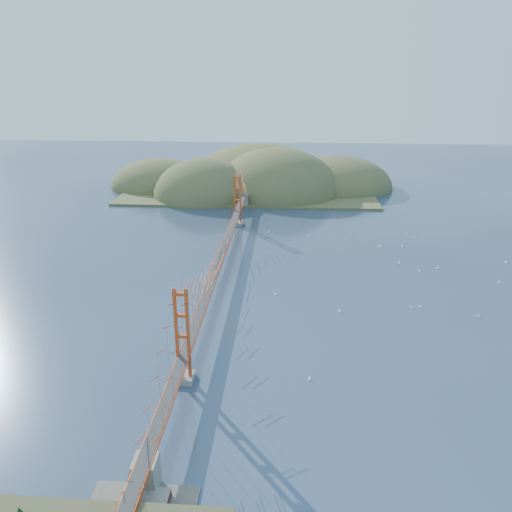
# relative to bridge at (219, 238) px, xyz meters

# --- Properties ---
(ground) EXTENTS (320.00, 320.00, 0.00)m
(ground) POSITION_rel_bridge_xyz_m (0.00, -0.18, -7.01)
(ground) COLOR #283851
(ground) RESTS_ON ground
(bridge) EXTENTS (2.20, 94.40, 12.00)m
(bridge) POSITION_rel_bridge_xyz_m (0.00, 0.00, 0.00)
(bridge) COLOR gray
(bridge) RESTS_ON ground
(fort) EXTENTS (3.70, 2.30, 1.75)m
(fort) POSITION_rel_bridge_xyz_m (0.40, -47.98, -6.34)
(fort) COLOR maroon
(fort) RESTS_ON ground
(far_headlands) EXTENTS (84.00, 58.00, 25.00)m
(far_headlands) POSITION_rel_bridge_xyz_m (2.21, 68.33, -7.01)
(far_headlands) COLOR brown
(far_headlands) RESTS_ON ground
(sailboat_17) EXTENTS (0.63, 0.59, 0.71)m
(sailboat_17) POSITION_rel_bridge_xyz_m (37.19, 26.14, -6.85)
(sailboat_17) COLOR white
(sailboat_17) RESTS_ON ground
(sailboat_1) EXTENTS (0.55, 0.55, 0.57)m
(sailboat_1) POSITION_rel_bridge_xyz_m (30.27, -9.68, -6.87)
(sailboat_1) COLOR white
(sailboat_1) RESTS_ON ground
(sailboat_12) EXTENTS (0.65, 0.65, 0.73)m
(sailboat_12) POSITION_rel_bridge_xyz_m (24.98, 24.73, -6.85)
(sailboat_12) COLOR white
(sailboat_12) RESTS_ON ground
(sailboat_8) EXTENTS (0.64, 0.64, 0.71)m
(sailboat_8) POSITION_rel_bridge_xyz_m (38.29, 6.12, -6.85)
(sailboat_8) COLOR white
(sailboat_8) RESTS_ON ground
(sailboat_3) EXTENTS (0.56, 0.50, 0.64)m
(sailboat_3) POSITION_rel_bridge_xyz_m (7.31, 24.89, -6.86)
(sailboat_3) COLOR white
(sailboat_3) RESTS_ON ground
(sailboat_15) EXTENTS (0.51, 0.58, 0.65)m
(sailboat_15) POSITION_rel_bridge_xyz_m (29.91, 17.32, -6.86)
(sailboat_15) COLOR white
(sailboat_15) RESTS_ON ground
(sailboat_10) EXTENTS (0.50, 0.58, 0.67)m
(sailboat_10) POSITION_rel_bridge_xyz_m (14.38, -29.07, -6.86)
(sailboat_10) COLOR white
(sailboat_10) RESTS_ON ground
(sailboat_16) EXTENTS (0.66, 0.66, 0.70)m
(sailboat_16) POSITION_rel_bridge_xyz_m (15.80, 23.02, -6.85)
(sailboat_16) COLOR white
(sailboat_16) RESTS_ON ground
(sailboat_0) EXTENTS (0.49, 0.56, 0.64)m
(sailboat_0) POSITION_rel_bridge_xyz_m (9.71, -6.42, -6.86)
(sailboat_0) COLOR white
(sailboat_0) RESTS_ON ground
(sailboat_11) EXTENTS (0.64, 0.64, 0.72)m
(sailboat_11) POSITION_rel_bridge_xyz_m (51.75, 10.16, -6.85)
(sailboat_11) COLOR white
(sailboat_11) RESTS_ON ground
(sailboat_9) EXTENTS (0.60, 0.63, 0.71)m
(sailboat_9) POSITION_rel_bridge_xyz_m (47.03, 0.71, -6.85)
(sailboat_9) COLOR white
(sailboat_9) RESTS_ON ground
(sailboat_6) EXTENTS (0.58, 0.58, 0.64)m
(sailboat_6) POSITION_rel_bridge_xyz_m (19.44, -11.59, -6.86)
(sailboat_6) COLOR white
(sailboat_6) RESTS_ON ground
(sailboat_5) EXTENTS (0.44, 0.52, 0.60)m
(sailboat_5) POSITION_rel_bridge_xyz_m (34.86, 4.87, -6.87)
(sailboat_5) COLOR white
(sailboat_5) RESTS_ON ground
(sailboat_7) EXTENTS (0.61, 0.56, 0.69)m
(sailboat_7) POSITION_rel_bridge_xyz_m (37.98, 23.36, -6.86)
(sailboat_7) COLOR white
(sailboat_7) RESTS_ON ground
(sailboat_13) EXTENTS (0.62, 0.62, 0.65)m
(sailboat_13) POSITION_rel_bridge_xyz_m (31.59, -9.51, -6.86)
(sailboat_13) COLOR white
(sailboat_13) RESTS_ON ground
(sailboat_14) EXTENTS (0.71, 0.71, 0.74)m
(sailboat_14) POSITION_rel_bridge_xyz_m (31.97, 8.37, -6.85)
(sailboat_14) COLOR white
(sailboat_14) RESTS_ON ground
(sailboat_4) EXTENTS (0.66, 0.66, 0.74)m
(sailboat_4) POSITION_rel_bridge_xyz_m (34.44, 17.71, -6.85)
(sailboat_4) COLOR white
(sailboat_4) RESTS_ON ground
(sailboat_extra_1) EXTENTS (0.58, 0.58, 0.65)m
(sailboat_extra_1) POSITION_rel_bridge_xyz_m (39.29, -11.81, -6.86)
(sailboat_extra_1) COLOR white
(sailboat_extra_1) RESTS_ON ground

